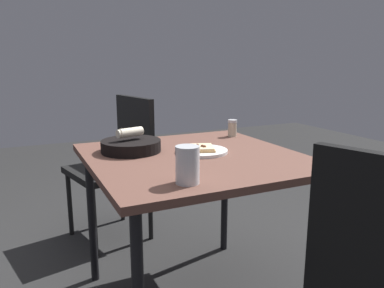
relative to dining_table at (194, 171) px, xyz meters
The scene contains 6 objects.
dining_table is the anchor object (origin of this frame).
pizza_plate 0.10m from the dining_table, 151.09° to the right, with size 0.23×0.23×0.04m.
bread_basket 0.31m from the dining_table, 37.97° to the right, with size 0.27×0.27×0.11m.
beer_glass 0.41m from the dining_table, 60.98° to the left, with size 0.08×0.08×0.13m.
pepper_shaker 0.48m from the dining_table, 141.69° to the right, with size 0.05×0.05×0.09m.
chair_near 0.89m from the dining_table, 82.28° to the right, with size 0.53×0.53×0.90m.
Camera 1 is at (0.69, 1.45, 1.13)m, focal length 35.40 mm.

